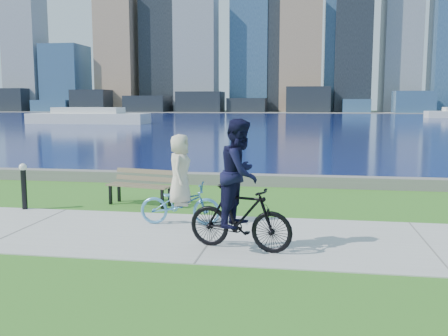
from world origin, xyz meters
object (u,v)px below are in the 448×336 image
Objects in this scene: park_bench at (142,183)px; cyclist_man at (240,196)px; cyclist_woman at (180,191)px; bollard_lamp at (24,183)px.

park_bench is 4.73m from cyclist_man.
cyclist_man is at bearing -140.99° from cyclist_woman.
park_bench is 2.51m from cyclist_woman.
park_bench is at bearing 22.75° from bollard_lamp.
park_bench is 1.59× the size of bollard_lamp.
cyclist_man is at bearing -37.49° from park_bench.
bollard_lamp reaches higher than park_bench.
bollard_lamp is at bearing 74.38° from cyclist_woman.
park_bench is 2.84m from bollard_lamp.
bollard_lamp is 6.19m from cyclist_man.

